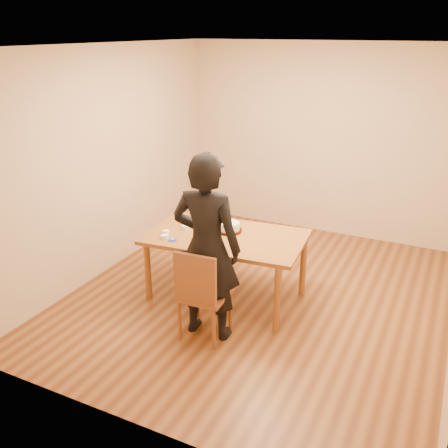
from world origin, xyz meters
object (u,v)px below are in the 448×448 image
at_px(cake_plate, 229,230).
at_px(person, 207,248).
at_px(dining_table, 226,237).
at_px(dining_chair, 205,294).
at_px(cake, 229,226).

bearing_deg(cake_plate, person, -78.82).
xyz_separation_m(dining_table, cake_plate, (-0.02, 0.12, 0.03)).
bearing_deg(dining_table, dining_chair, -84.19).
distance_m(dining_table, person, 0.77).
distance_m(cake_plate, person, 0.88).
bearing_deg(cake, person, -78.82).
height_order(cake_plate, person, person).
bearing_deg(cake, cake_plate, 90.00).
height_order(cake_plate, cake, cake).
bearing_deg(person, dining_table, -82.86).
height_order(dining_chair, cake, cake).
relative_size(dining_table, dining_chair, 3.92).
height_order(dining_table, dining_chair, dining_table).
xyz_separation_m(dining_table, cake, (-0.02, 0.12, 0.08)).
bearing_deg(person, dining_chair, 85.52).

